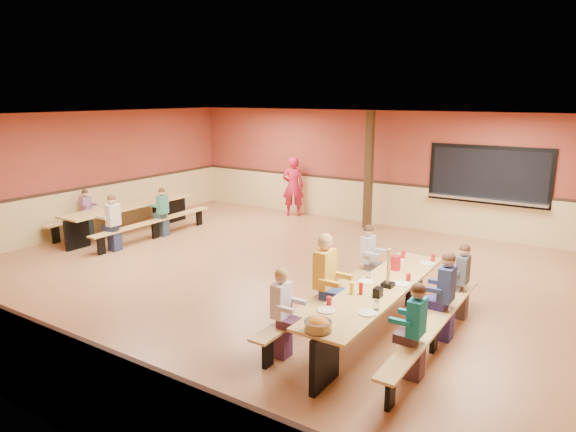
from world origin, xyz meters
The scene contains 23 objects.
ground centered at (0.00, 0.00, 0.00)m, with size 12.00×12.00×0.00m, color brown.
room_envelope centered at (0.00, 0.00, 0.69)m, with size 12.04×10.04×3.02m.
kitchen_pass_through centered at (2.60, 4.96, 1.49)m, with size 2.78×0.28×1.38m.
structural_post centered at (-0.20, 4.40, 1.50)m, with size 0.18×0.18×3.00m, color black.
cafeteria_table_main centered at (2.51, -1.22, 0.53)m, with size 1.91×3.70×0.74m.
cafeteria_table_second centered at (-4.89, 0.68, 0.53)m, with size 1.91×3.70×0.74m.
seated_child_white_left centered at (1.69, -2.46, 0.60)m, with size 0.37×0.30×1.21m, color silver, non-canonical shape.
seated_adult_yellow centered at (1.69, -1.31, 0.70)m, with size 0.46×0.38×1.40m, color gold, non-canonical shape.
seated_child_grey_left centered at (1.69, 0.23, 0.60)m, with size 0.37×0.30×1.20m, color #B9B9B9, non-canonical shape.
seated_child_teal_right centered at (3.34, -2.02, 0.60)m, with size 0.37×0.30×1.21m, color #14788C, non-canonical shape.
seated_child_navy_right centered at (3.34, -0.79, 0.63)m, with size 0.40×0.32×1.27m, color navy, non-canonical shape.
seated_child_char_right centered at (3.34, 0.07, 0.58)m, with size 0.35×0.29×1.17m, color #43474D, non-canonical shape.
seated_child_purple_sec centered at (-5.72, 0.00, 0.56)m, with size 0.33×0.27×1.12m, color #8A5882, non-canonical shape.
seated_child_green_sec centered at (-4.07, 0.96, 0.59)m, with size 0.35×0.29×1.17m, color #2F745A, non-canonical shape.
seated_child_tan_sec centered at (-4.07, -0.51, 0.62)m, with size 0.38×0.31×1.24m, color #B8B696, non-canonical shape.
standing_woman centered at (-2.58, 4.55, 0.85)m, with size 0.62×0.41×1.70m, color #AB1329.
punch_pitcher centered at (2.43, -0.38, 0.85)m, with size 0.16×0.16×0.22m, color #AF171A.
chip_bowl centered at (2.47, -2.87, 0.81)m, with size 0.32×0.32×0.15m, color orange, non-canonical shape.
napkin_dispenser centered at (2.64, -1.55, 0.80)m, with size 0.10×0.14×0.13m, color black.
condiment_mustard centered at (2.30, -1.65, 0.82)m, with size 0.06×0.06×0.17m, color yellow.
condiment_ketchup centered at (2.41, -1.60, 0.82)m, with size 0.06×0.06×0.17m, color #B2140F.
table_paddle centered at (2.61, -1.13, 0.88)m, with size 0.16×0.16×0.56m.
place_settings centered at (2.51, -1.22, 0.80)m, with size 0.65×3.30×0.11m, color beige, non-canonical shape.
Camera 1 is at (5.14, -7.62, 3.38)m, focal length 32.00 mm.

